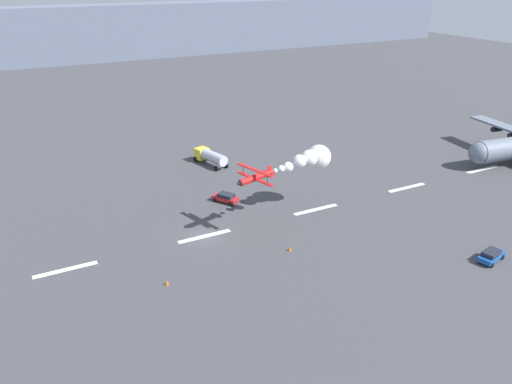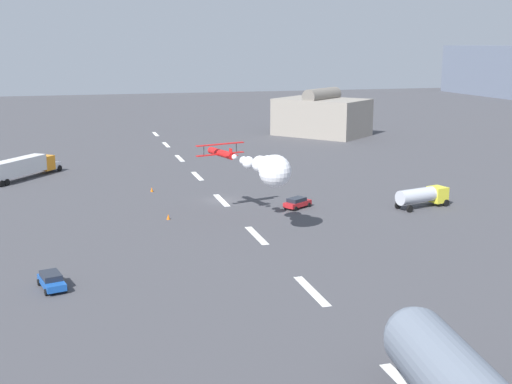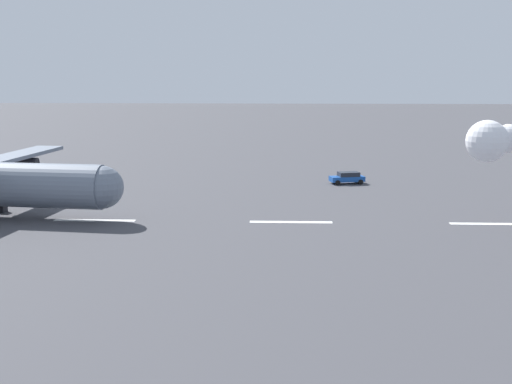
{
  "view_description": "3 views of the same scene",
  "coord_description": "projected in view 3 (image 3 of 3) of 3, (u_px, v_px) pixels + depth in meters",
  "views": [
    {
      "loc": [
        -22.92,
        -60.26,
        35.41
      ],
      "look_at": [
        7.52,
        -1.67,
        6.13
      ],
      "focal_mm": 35.4,
      "sensor_mm": 36.0,
      "label": 1
    },
    {
      "loc": [
        93.75,
        -21.03,
        22.83
      ],
      "look_at": [
        17.08,
        0.55,
        4.93
      ],
      "focal_mm": 46.42,
      "sensor_mm": 36.0,
      "label": 2
    },
    {
      "loc": [
        38.88,
        69.89,
        15.06
      ],
      "look_at": [
        41.86,
        0.0,
        2.94
      ],
      "focal_mm": 51.72,
      "sensor_mm": 36.0,
      "label": 3
    }
  ],
  "objects": [
    {
      "name": "followme_car_yellow",
      "position": [
        347.0,
        177.0,
        94.19
      ],
      "size": [
        4.65,
        2.86,
        1.52
      ],
      "color": "#194CA5",
      "rests_on": "ground"
    },
    {
      "name": "runway_stripe_6",
      "position": [
        291.0,
        222.0,
        71.35
      ],
      "size": [
        8.0,
        0.9,
        0.01
      ],
      "primitive_type": "cube",
      "color": "white",
      "rests_on": "ground"
    },
    {
      "name": "stunt_biplane_red",
      "position": [
        509.0,
        140.0,
        67.68
      ],
      "size": [
        18.66,
        9.06,
        3.87
      ],
      "color": "red"
    },
    {
      "name": "runway_stripe_7",
      "position": [
        95.0,
        220.0,
        72.16
      ],
      "size": [
        8.0,
        0.9,
        0.01
      ],
      "primitive_type": "cube",
      "color": "white",
      "rests_on": "ground"
    },
    {
      "name": "runway_stripe_5",
      "position": [
        492.0,
        224.0,
        70.55
      ],
      "size": [
        8.0,
        0.9,
        0.01
      ],
      "primitive_type": "cube",
      "color": "white",
      "rests_on": "ground"
    }
  ]
}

